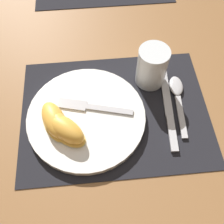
# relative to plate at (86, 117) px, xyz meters

# --- Properties ---
(ground_plane) EXTENTS (3.00, 3.00, 0.00)m
(ground_plane) POSITION_rel_plate_xyz_m (0.07, 0.01, -0.01)
(ground_plane) COLOR olive
(placemat) EXTENTS (0.45, 0.34, 0.00)m
(placemat) POSITION_rel_plate_xyz_m (0.07, 0.01, -0.01)
(placemat) COLOR black
(placemat) RESTS_ON ground_plane
(plate) EXTENTS (0.28, 0.28, 0.02)m
(plate) POSITION_rel_plate_xyz_m (0.00, 0.00, 0.00)
(plate) COLOR white
(plate) RESTS_ON placemat
(juice_glass) EXTENTS (0.07, 0.07, 0.10)m
(juice_glass) POSITION_rel_plate_xyz_m (0.17, 0.10, 0.04)
(juice_glass) COLOR silver
(juice_glass) RESTS_ON placemat
(knife) EXTENTS (0.03, 0.23, 0.01)m
(knife) POSITION_rel_plate_xyz_m (0.20, 0.00, -0.01)
(knife) COLOR #BCBCC1
(knife) RESTS_ON placemat
(spoon) EXTENTS (0.04, 0.18, 0.01)m
(spoon) POSITION_rel_plate_xyz_m (0.23, 0.05, -0.00)
(spoon) COLOR #BCBCC1
(spoon) RESTS_ON placemat
(fork) EXTENTS (0.18, 0.06, 0.00)m
(fork) POSITION_rel_plate_xyz_m (0.01, 0.02, 0.01)
(fork) COLOR #BCBCC1
(fork) RESTS_ON plate
(citrus_wedge_0) EXTENTS (0.09, 0.11, 0.04)m
(citrus_wedge_0) POSITION_rel_plate_xyz_m (-0.07, -0.02, 0.02)
(citrus_wedge_0) COLOR #F7C656
(citrus_wedge_0) RESTS_ON plate
(citrus_wedge_1) EXTENTS (0.09, 0.11, 0.04)m
(citrus_wedge_1) POSITION_rel_plate_xyz_m (-0.05, -0.03, 0.03)
(citrus_wedge_1) COLOR #F7C656
(citrus_wedge_1) RESTS_ON plate
(citrus_wedge_2) EXTENTS (0.11, 0.11, 0.04)m
(citrus_wedge_2) POSITION_rel_plate_xyz_m (-0.05, -0.04, 0.03)
(citrus_wedge_2) COLOR #F7C656
(citrus_wedge_2) RESTS_ON plate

